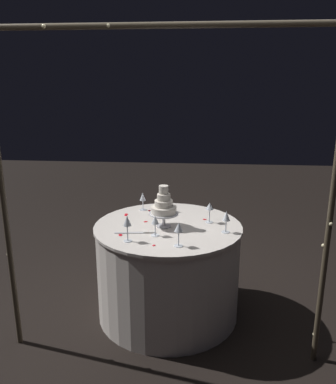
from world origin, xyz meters
TOP-DOWN VIEW (x-y plane):
  - ground_plane at (0.00, 0.00)m, footprint 12.00×12.00m
  - decorative_arch at (0.00, 0.47)m, footprint 2.09×0.06m
  - main_table at (0.00, 0.00)m, footprint 1.12×1.12m
  - tiered_cake at (0.03, 0.03)m, footprint 0.22×0.22m
  - wine_glass_0 at (-0.10, 0.38)m, footprint 0.06×0.06m
  - wine_glass_1 at (0.24, -0.34)m, footprint 0.06×0.06m
  - wine_glass_2 at (-0.31, -0.09)m, footprint 0.06×0.06m
  - wine_glass_3 at (-0.43, 0.11)m, footprint 0.06×0.06m
  - wine_glass_4 at (0.07, -0.34)m, footprint 0.06×0.06m
  - wine_glass_5 at (0.25, 0.33)m, footprint 0.06×0.06m
  - wine_glass_6 at (0.07, 0.21)m, footprint 0.06×0.06m
  - cake_knife at (0.20, 0.18)m, footprint 0.30×0.06m
  - rose_petal_0 at (-0.28, -0.15)m, footprint 0.04×0.03m
  - rose_petal_1 at (0.06, 0.39)m, footprint 0.03×0.03m
  - rose_petal_2 at (0.36, -0.22)m, footprint 0.05×0.05m
  - rose_petal_3 at (0.36, -0.19)m, footprint 0.03×0.04m
  - rose_petal_4 at (0.32, 0.23)m, footprint 0.03×0.04m
  - rose_petal_5 at (0.05, -0.17)m, footprint 0.04×0.04m
  - rose_petal_6 at (0.19, -0.33)m, footprint 0.03×0.03m
  - rose_petal_7 at (0.31, 0.03)m, footprint 0.03×0.02m
  - rose_petal_8 at (0.13, 0.15)m, footprint 0.04×0.05m
  - rose_petal_9 at (0.18, -0.06)m, footprint 0.04×0.04m
  - rose_petal_10 at (0.06, -0.42)m, footprint 0.04×0.04m

SIDE VIEW (x-z plane):
  - ground_plane at x=0.00m, z-range 0.00..0.00m
  - main_table at x=0.00m, z-range 0.00..0.74m
  - rose_petal_0 at x=-0.28m, z-range 0.74..0.75m
  - rose_petal_1 at x=0.06m, z-range 0.74..0.75m
  - rose_petal_2 at x=0.36m, z-range 0.74..0.75m
  - rose_petal_3 at x=0.36m, z-range 0.74..0.75m
  - rose_petal_4 at x=0.32m, z-range 0.74..0.75m
  - rose_petal_5 at x=0.05m, z-range 0.74..0.75m
  - rose_petal_6 at x=0.19m, z-range 0.74..0.75m
  - rose_petal_7 at x=0.31m, z-range 0.74..0.75m
  - rose_petal_8 at x=0.13m, z-range 0.74..0.75m
  - rose_petal_9 at x=0.18m, z-range 0.74..0.75m
  - rose_petal_10 at x=0.06m, z-range 0.74..0.75m
  - cake_knife at x=0.20m, z-range 0.74..0.75m
  - wine_glass_6 at x=0.07m, z-range 0.78..0.93m
  - wine_glass_1 at x=0.24m, z-range 0.78..0.93m
  - wine_glass_3 at x=-0.43m, z-range 0.78..0.94m
  - wine_glass_2 at x=-0.31m, z-range 0.79..0.94m
  - wine_glass_0 at x=-0.10m, z-range 0.78..0.95m
  - wine_glass_4 at x=0.07m, z-range 0.79..0.97m
  - wine_glass_5 at x=0.25m, z-range 0.79..0.97m
  - tiered_cake at x=0.03m, z-range 0.74..1.06m
  - decorative_arch at x=0.00m, z-range 0.34..2.44m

